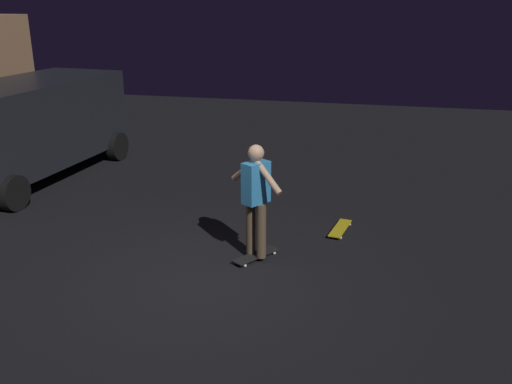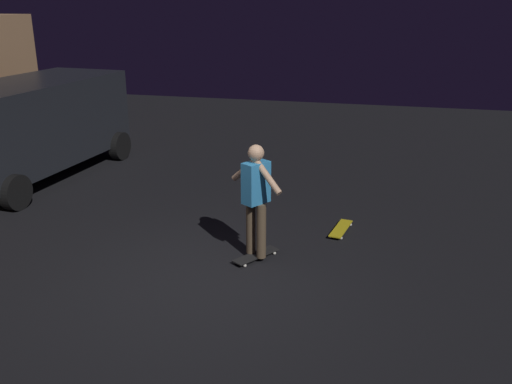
% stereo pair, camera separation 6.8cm
% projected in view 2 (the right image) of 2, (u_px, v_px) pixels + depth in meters
% --- Properties ---
extents(ground_plane, '(28.00, 28.00, 0.00)m').
position_uv_depth(ground_plane, '(200.00, 282.00, 7.52)').
color(ground_plane, black).
extents(parked_van, '(4.74, 2.53, 2.03)m').
position_uv_depth(parked_van, '(31.00, 124.00, 11.61)').
color(parked_van, black).
rests_on(parked_van, ground_plane).
extents(skateboard_ridden, '(0.76, 0.59, 0.07)m').
position_uv_depth(skateboard_ridden, '(256.00, 255.00, 8.18)').
color(skateboard_ridden, black).
rests_on(skateboard_ridden, ground_plane).
extents(skateboard_spare, '(0.80, 0.33, 0.07)m').
position_uv_depth(skateboard_spare, '(341.00, 229.00, 9.12)').
color(skateboard_spare, gold).
rests_on(skateboard_spare, ground_plane).
extents(skater, '(0.61, 0.87, 1.67)m').
position_uv_depth(skater, '(256.00, 193.00, 7.85)').
color(skater, brown).
rests_on(skater, skateboard_ridden).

